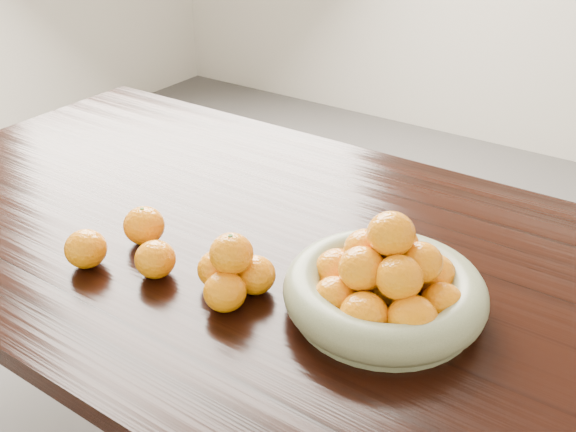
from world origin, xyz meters
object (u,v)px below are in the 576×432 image
Objects in this scene: fruit_bowl at (385,285)px; orange_pyramid at (232,272)px; dining_table at (289,283)px; loose_orange_0 at (144,226)px.

orange_pyramid is (-0.24, -0.11, -0.00)m from fruit_bowl.
loose_orange_0 reaches higher than dining_table.
fruit_bowl is 0.49m from loose_orange_0.
fruit_bowl reaches higher than loose_orange_0.
fruit_bowl is 4.20× the size of loose_orange_0.
orange_pyramid is at bearing -155.15° from fruit_bowl.
fruit_bowl reaches higher than dining_table.
dining_table is 0.29m from fruit_bowl.
dining_table is at bearing 92.61° from orange_pyramid.
fruit_bowl reaches higher than orange_pyramid.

